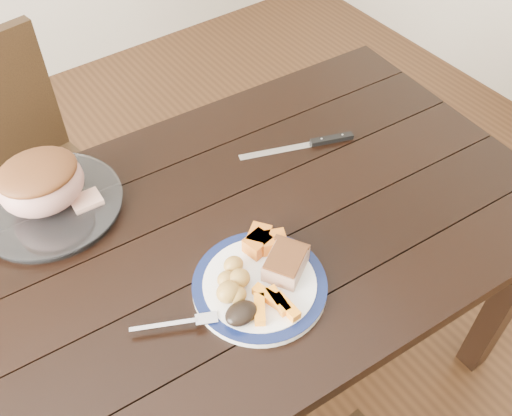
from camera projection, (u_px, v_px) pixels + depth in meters
ground at (233, 378)px, 1.89m from camera, size 4.00×4.00×0.00m
dining_table at (225, 256)px, 1.40m from camera, size 1.65×1.00×0.75m
chair_far at (23, 173)px, 1.80m from camera, size 0.48×0.49×0.93m
dinner_plate at (260, 286)px, 1.22m from camera, size 0.29×0.29×0.02m
plate_rim at (260, 284)px, 1.22m from camera, size 0.29×0.29×0.02m
serving_platter at (50, 206)px, 1.38m from camera, size 0.34×0.34×0.02m
pork_slice at (286, 264)px, 1.22m from camera, size 0.12×0.11×0.04m
roasted_potatoes at (233, 282)px, 1.19m from camera, size 0.10×0.11×0.04m
carrot_batons at (273, 303)px, 1.17m from camera, size 0.09×0.11×0.02m
pumpkin_wedges at (263, 241)px, 1.27m from camera, size 0.10×0.10×0.04m
dark_mushroom at (241, 313)px, 1.14m from camera, size 0.07×0.05×0.03m
fork at (181, 323)px, 1.15m from camera, size 0.17×0.09×0.00m
roast_joint at (42, 184)px, 1.33m from camera, size 0.20×0.17×0.13m
cut_slice at (87, 201)px, 1.37m from camera, size 0.07×0.06×0.02m
carving_knife at (318, 142)px, 1.54m from camera, size 0.31×0.13×0.01m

